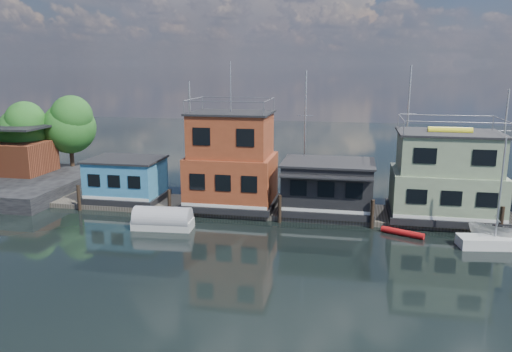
% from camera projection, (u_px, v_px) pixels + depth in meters
% --- Properties ---
extents(ground, '(160.00, 160.00, 0.00)m').
position_uv_depth(ground, '(324.00, 274.00, 29.23)').
color(ground, black).
rests_on(ground, ground).
extents(dock, '(48.00, 5.00, 0.40)m').
position_uv_depth(dock, '(333.00, 213.00, 40.68)').
color(dock, '#595147').
rests_on(dock, ground).
extents(houseboat_blue, '(6.40, 4.90, 3.66)m').
position_uv_depth(houseboat_blue, '(126.00, 179.00, 43.62)').
color(houseboat_blue, black).
rests_on(houseboat_blue, dock).
extents(houseboat_red, '(7.40, 5.90, 11.86)m').
position_uv_depth(houseboat_red, '(231.00, 162.00, 41.42)').
color(houseboat_red, black).
rests_on(houseboat_red, dock).
extents(houseboat_dark, '(7.40, 6.10, 4.06)m').
position_uv_depth(houseboat_dark, '(328.00, 186.00, 40.27)').
color(houseboat_dark, black).
rests_on(houseboat_dark, dock).
extents(houseboat_green, '(8.40, 5.90, 7.03)m').
position_uv_depth(houseboat_green, '(446.00, 177.00, 38.35)').
color(houseboat_green, black).
rests_on(houseboat_green, dock).
extents(pilings, '(42.28, 0.28, 2.20)m').
position_uv_depth(pilings, '(327.00, 212.00, 37.86)').
color(pilings, '#2D2116').
rests_on(pilings, ground).
extents(background_masts, '(36.40, 0.16, 12.00)m').
position_uv_depth(background_masts, '(392.00, 139.00, 44.35)').
color(background_masts, silver).
rests_on(background_masts, ground).
extents(shore, '(12.40, 15.72, 8.24)m').
position_uv_depth(shore, '(24.00, 151.00, 49.38)').
color(shore, black).
rests_on(shore, ground).
extents(day_sailer, '(4.93, 2.26, 7.50)m').
position_uv_depth(day_sailer, '(495.00, 241.00, 33.45)').
color(day_sailer, silver).
rests_on(day_sailer, ground).
extents(motorboat, '(3.69, 2.88, 1.35)m').
position_uv_depth(motorboat, '(494.00, 234.00, 34.24)').
color(motorboat, silver).
rests_on(motorboat, ground).
extents(red_kayak, '(3.00, 1.68, 0.45)m').
position_uv_depth(red_kayak, '(402.00, 233.00, 35.82)').
color(red_kayak, red).
rests_on(red_kayak, ground).
extents(tarp_runabout, '(4.57, 2.11, 1.80)m').
position_uv_depth(tarp_runabout, '(163.00, 220.00, 37.24)').
color(tarp_runabout, beige).
rests_on(tarp_runabout, ground).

